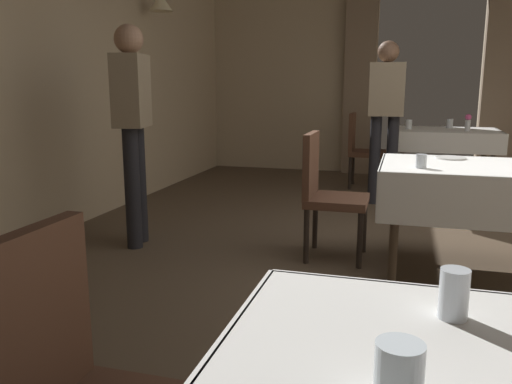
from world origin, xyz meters
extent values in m
plane|color=#4C3D2D|center=(0.00, 0.00, 0.00)|extent=(10.08, 10.08, 0.00)
cube|color=tan|center=(-3.20, 0.00, 1.50)|extent=(0.12, 8.40, 3.00)
cone|color=beige|center=(-2.90, 1.80, 2.15)|extent=(0.26, 0.26, 0.18)
cube|color=tan|center=(-1.95, 4.20, 1.50)|extent=(2.50, 0.12, 3.00)
cube|color=#7F6B56|center=(-0.92, 4.06, 1.33)|extent=(0.44, 0.14, 2.66)
cube|color=#7F6B56|center=(0.92, 4.06, 1.33)|extent=(0.44, 0.14, 2.66)
cube|color=white|center=(0.00, -2.27, 0.61)|extent=(1.22, 0.02, 0.28)
cylinder|color=#4C3D2D|center=(-0.30, -0.30, 0.35)|extent=(0.06, 0.06, 0.71)
cylinder|color=#4C3D2D|center=(-0.30, 0.38, 0.35)|extent=(0.06, 0.06, 0.71)
cube|color=#4C3D2D|center=(0.25, 0.04, 0.72)|extent=(1.26, 0.84, 0.03)
cube|color=white|center=(0.25, 0.04, 0.74)|extent=(1.32, 0.90, 0.01)
cube|color=white|center=(0.25, -0.41, 0.59)|extent=(1.32, 0.02, 0.33)
cube|color=white|center=(0.25, 0.49, 0.59)|extent=(1.32, 0.02, 0.33)
cube|color=white|center=(-0.41, 0.04, 0.59)|extent=(0.02, 0.90, 0.33)
cylinder|color=#4C3D2D|center=(-0.28, 2.63, 0.35)|extent=(0.06, 0.06, 0.71)
cylinder|color=#4C3D2D|center=(0.70, 2.63, 0.35)|extent=(0.06, 0.06, 0.71)
cylinder|color=#4C3D2D|center=(-0.28, 3.36, 0.35)|extent=(0.06, 0.06, 0.71)
cylinder|color=#4C3D2D|center=(0.70, 3.36, 0.35)|extent=(0.06, 0.06, 0.71)
cube|color=#4C3D2D|center=(0.21, 2.99, 0.72)|extent=(1.14, 0.88, 0.03)
cube|color=white|center=(0.21, 2.99, 0.74)|extent=(1.20, 0.94, 0.01)
cube|color=white|center=(0.21, 2.52, 0.63)|extent=(1.20, 0.02, 0.23)
cube|color=white|center=(0.21, 3.47, 0.63)|extent=(1.20, 0.02, 0.23)
cube|color=white|center=(-0.39, 2.99, 0.63)|extent=(0.02, 0.94, 0.23)
cube|color=white|center=(0.81, 2.99, 0.63)|extent=(0.02, 0.94, 0.23)
cube|color=#513323|center=(-1.12, -2.66, 0.69)|extent=(0.05, 0.42, 0.48)
cylinder|color=black|center=(-0.53, 0.30, 0.21)|extent=(0.04, 0.04, 0.42)
cylinder|color=black|center=(-0.53, -0.08, 0.21)|extent=(0.04, 0.04, 0.42)
cylinder|color=black|center=(-0.91, 0.30, 0.21)|extent=(0.04, 0.04, 0.42)
cylinder|color=black|center=(-0.91, -0.08, 0.21)|extent=(0.04, 0.04, 0.42)
cube|color=#513323|center=(-0.72, 0.11, 0.43)|extent=(0.44, 0.44, 0.06)
cube|color=#513323|center=(-0.92, 0.11, 0.69)|extent=(0.05, 0.42, 0.48)
cylinder|color=black|center=(-0.51, 3.15, 0.21)|extent=(0.04, 0.04, 0.42)
cylinder|color=black|center=(-0.51, 2.77, 0.21)|extent=(0.04, 0.04, 0.42)
cylinder|color=black|center=(-0.89, 3.15, 0.21)|extent=(0.04, 0.04, 0.42)
cylinder|color=black|center=(-0.89, 2.77, 0.21)|extent=(0.04, 0.04, 0.42)
cube|color=#513323|center=(-0.70, 2.96, 0.43)|extent=(0.44, 0.44, 0.06)
cube|color=#513323|center=(-0.90, 2.96, 0.69)|extent=(0.05, 0.42, 0.48)
cylinder|color=silver|center=(-0.14, -2.46, 0.81)|extent=(0.07, 0.07, 0.12)
cylinder|color=silver|center=(-0.26, -2.85, 0.81)|extent=(0.08, 0.08, 0.12)
cylinder|color=white|center=(0.06, 0.32, 0.76)|extent=(0.21, 0.21, 0.01)
cylinder|color=silver|center=(-0.16, -0.20, 0.79)|extent=(0.07, 0.07, 0.09)
cylinder|color=silver|center=(0.43, 2.81, 0.81)|extent=(0.06, 0.06, 0.13)
sphere|color=#D84C8C|center=(0.43, 2.81, 0.91)|extent=(0.07, 0.07, 0.07)
cylinder|color=silver|center=(-0.22, 2.92, 0.81)|extent=(0.08, 0.08, 0.11)
cylinder|color=silver|center=(0.26, 3.20, 0.81)|extent=(0.08, 0.08, 0.11)
cylinder|color=black|center=(-0.56, 2.06, 0.47)|extent=(0.12, 0.12, 0.95)
cylinder|color=black|center=(-0.38, 2.08, 0.47)|extent=(0.12, 0.12, 0.95)
cube|color=gray|center=(-0.47, 2.07, 1.23)|extent=(0.37, 0.24, 0.55)
sphere|color=brown|center=(-0.47, 2.07, 1.61)|extent=(0.22, 0.22, 0.22)
cylinder|color=black|center=(-2.29, -0.08, 0.47)|extent=(0.12, 0.12, 0.95)
cylinder|color=black|center=(-2.33, 0.09, 0.47)|extent=(0.12, 0.12, 0.95)
cube|color=gray|center=(-2.31, 0.01, 1.23)|extent=(0.29, 0.40, 0.55)
sphere|color=#9E755B|center=(-2.31, 0.01, 1.61)|extent=(0.22, 0.22, 0.22)
camera|label=1|loc=(-0.27, -3.64, 1.27)|focal=36.45mm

